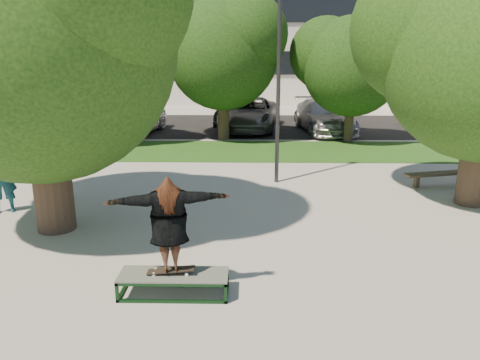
{
  "coord_description": "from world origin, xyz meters",
  "views": [
    {
      "loc": [
        0.16,
        -8.86,
        3.95
      ],
      "look_at": [
        -0.03,
        0.6,
        1.29
      ],
      "focal_mm": 35.0,
      "sensor_mm": 36.0,
      "label": 1
    }
  ],
  "objects_px": {
    "bench": "(446,174)",
    "car_silver_b": "(324,116)",
    "car_silver_a": "(137,118)",
    "grind_box": "(174,284)",
    "bystander": "(2,177)",
    "tree_left": "(32,25)",
    "car_grey": "(249,114)",
    "lamppost": "(279,77)",
    "car_dark": "(237,112)"
  },
  "relations": [
    {
      "from": "bench",
      "to": "car_silver_b",
      "type": "xyz_separation_m",
      "value": [
        -2.23,
        9.38,
        0.44
      ]
    },
    {
      "from": "car_silver_a",
      "to": "car_silver_b",
      "type": "xyz_separation_m",
      "value": [
        9.06,
        0.64,
        0.02
      ]
    },
    {
      "from": "grind_box",
      "to": "bystander",
      "type": "xyz_separation_m",
      "value": [
        -4.86,
        4.0,
        0.72
      ]
    },
    {
      "from": "tree_left",
      "to": "car_grey",
      "type": "bearing_deg",
      "value": 72.0
    },
    {
      "from": "lamppost",
      "to": "bench",
      "type": "xyz_separation_m",
      "value": [
        5.05,
        -0.24,
        -2.81
      ]
    },
    {
      "from": "lamppost",
      "to": "car_silver_a",
      "type": "distance_m",
      "value": 10.81
    },
    {
      "from": "grind_box",
      "to": "car_dark",
      "type": "height_order",
      "value": "car_dark"
    },
    {
      "from": "lamppost",
      "to": "car_grey",
      "type": "bearing_deg",
      "value": 94.97
    },
    {
      "from": "bystander",
      "to": "car_dark",
      "type": "xyz_separation_m",
      "value": [
        5.44,
        13.77,
        -0.17
      ]
    },
    {
      "from": "lamppost",
      "to": "car_grey",
      "type": "relative_size",
      "value": 1.07
    },
    {
      "from": "bystander",
      "to": "car_grey",
      "type": "xyz_separation_m",
      "value": [
        6.09,
        12.65,
        -0.11
      ]
    },
    {
      "from": "grind_box",
      "to": "bench",
      "type": "distance_m",
      "value": 9.75
    },
    {
      "from": "bench",
      "to": "car_grey",
      "type": "relative_size",
      "value": 0.46
    },
    {
      "from": "bench",
      "to": "car_silver_a",
      "type": "relative_size",
      "value": 0.6
    },
    {
      "from": "car_silver_b",
      "to": "bystander",
      "type": "bearing_deg",
      "value": -136.01
    },
    {
      "from": "car_dark",
      "to": "grind_box",
      "type": "bearing_deg",
      "value": -82.65
    },
    {
      "from": "tree_left",
      "to": "car_silver_a",
      "type": "distance_m",
      "value": 12.97
    },
    {
      "from": "grind_box",
      "to": "car_dark",
      "type": "distance_m",
      "value": 17.79
    },
    {
      "from": "bystander",
      "to": "car_silver_b",
      "type": "bearing_deg",
      "value": 26.91
    },
    {
      "from": "car_dark",
      "to": "car_silver_b",
      "type": "xyz_separation_m",
      "value": [
        4.33,
        -1.75,
        0.04
      ]
    },
    {
      "from": "car_dark",
      "to": "bystander",
      "type": "bearing_deg",
      "value": -102.33
    },
    {
      "from": "lamppost",
      "to": "grind_box",
      "type": "relative_size",
      "value": 3.39
    },
    {
      "from": "bystander",
      "to": "tree_left",
      "type": "bearing_deg",
      "value": -55.87
    },
    {
      "from": "car_dark",
      "to": "car_grey",
      "type": "bearing_deg",
      "value": -50.64
    },
    {
      "from": "lamppost",
      "to": "car_dark",
      "type": "bearing_deg",
      "value": 97.84
    },
    {
      "from": "car_silver_a",
      "to": "tree_left",
      "type": "bearing_deg",
      "value": -77.21
    },
    {
      "from": "car_dark",
      "to": "car_silver_b",
      "type": "relative_size",
      "value": 0.83
    },
    {
      "from": "tree_left",
      "to": "bystander",
      "type": "xyz_separation_m",
      "value": [
        -1.65,
        1.02,
        -3.51
      ]
    },
    {
      "from": "grind_box",
      "to": "car_silver_b",
      "type": "height_order",
      "value": "car_silver_b"
    },
    {
      "from": "car_silver_a",
      "to": "car_silver_b",
      "type": "bearing_deg",
      "value": 12.49
    },
    {
      "from": "bystander",
      "to": "car_silver_a",
      "type": "relative_size",
      "value": 0.41
    },
    {
      "from": "grind_box",
      "to": "bystander",
      "type": "distance_m",
      "value": 6.34
    },
    {
      "from": "lamppost",
      "to": "car_silver_b",
      "type": "height_order",
      "value": "lamppost"
    },
    {
      "from": "car_silver_a",
      "to": "car_grey",
      "type": "relative_size",
      "value": 0.77
    },
    {
      "from": "grind_box",
      "to": "car_grey",
      "type": "relative_size",
      "value": 0.31
    },
    {
      "from": "bench",
      "to": "car_silver_b",
      "type": "relative_size",
      "value": 0.49
    },
    {
      "from": "tree_left",
      "to": "bench",
      "type": "bearing_deg",
      "value": 19.51
    },
    {
      "from": "lamppost",
      "to": "bench",
      "type": "relative_size",
      "value": 2.3
    },
    {
      "from": "lamppost",
      "to": "car_silver_a",
      "type": "xyz_separation_m",
      "value": [
        -6.24,
        8.5,
        -2.4
      ]
    },
    {
      "from": "lamppost",
      "to": "car_silver_a",
      "type": "height_order",
      "value": "lamppost"
    },
    {
      "from": "bench",
      "to": "car_silver_b",
      "type": "height_order",
      "value": "car_silver_b"
    },
    {
      "from": "lamppost",
      "to": "bench",
      "type": "distance_m",
      "value": 5.79
    },
    {
      "from": "bystander",
      "to": "car_dark",
      "type": "height_order",
      "value": "bystander"
    },
    {
      "from": "grind_box",
      "to": "car_silver_b",
      "type": "distance_m",
      "value": 16.77
    },
    {
      "from": "bystander",
      "to": "car_silver_b",
      "type": "distance_m",
      "value": 15.49
    },
    {
      "from": "lamppost",
      "to": "bench",
      "type": "height_order",
      "value": "lamppost"
    },
    {
      "from": "car_dark",
      "to": "car_grey",
      "type": "relative_size",
      "value": 0.78
    },
    {
      "from": "grind_box",
      "to": "bench",
      "type": "bearing_deg",
      "value": 42.97
    },
    {
      "from": "car_silver_b",
      "to": "bench",
      "type": "bearing_deg",
      "value": -83.57
    },
    {
      "from": "car_grey",
      "to": "lamppost",
      "type": "bearing_deg",
      "value": -79.23
    }
  ]
}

